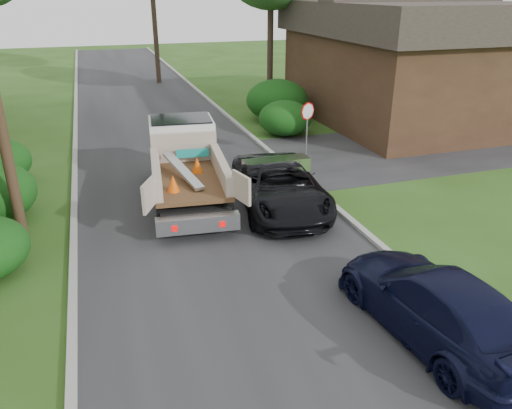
{
  "coord_description": "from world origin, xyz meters",
  "views": [
    {
      "loc": [
        -3.1,
        -9.49,
        6.69
      ],
      "look_at": [
        0.86,
        2.54,
        1.2
      ],
      "focal_mm": 35.0,
      "sensor_mm": 36.0,
      "label": 1
    }
  ],
  "objects": [
    {
      "name": "house_right",
      "position": [
        13.0,
        14.0,
        3.16
      ],
      "size": [
        9.72,
        12.96,
        6.2
      ],
      "rotation": [
        0.0,
        0.0,
        1.57
      ],
      "color": "#3B2518",
      "rests_on": "ground"
    },
    {
      "name": "flatbed_truck",
      "position": [
        -0.27,
        7.05,
        1.31
      ],
      "size": [
        3.27,
        6.57,
        2.4
      ],
      "rotation": [
        0.0,
        0.0,
        -0.1
      ],
      "color": "black",
      "rests_on": "ground"
    },
    {
      "name": "navy_suv",
      "position": [
        3.11,
        -2.5,
        0.74
      ],
      "size": [
        2.45,
        5.26,
        1.49
      ],
      "primitive_type": "imported",
      "rotation": [
        0.0,
        0.0,
        3.21
      ],
      "color": "black",
      "rests_on": "ground"
    },
    {
      "name": "ground",
      "position": [
        0.0,
        0.0,
        0.0
      ],
      "size": [
        120.0,
        120.0,
        0.0
      ],
      "primitive_type": "plane",
      "color": "#294B15",
      "rests_on": "ground"
    },
    {
      "name": "road",
      "position": [
        0.0,
        10.0,
        0.0
      ],
      "size": [
        8.0,
        90.0,
        0.02
      ],
      "primitive_type": "cube",
      "color": "#28282B",
      "rests_on": "ground"
    },
    {
      "name": "hedge_right_a",
      "position": [
        5.8,
        13.0,
        0.85
      ],
      "size": [
        2.6,
        2.6,
        1.7
      ],
      "primitive_type": "ellipsoid",
      "color": "#10410F",
      "rests_on": "ground"
    },
    {
      "name": "hedge_right_b",
      "position": [
        6.5,
        16.0,
        1.1
      ],
      "size": [
        3.38,
        3.38,
        2.21
      ],
      "primitive_type": "ellipsoid",
      "color": "#10410F",
      "rests_on": "ground"
    },
    {
      "name": "curb_left",
      "position": [
        -4.1,
        10.0,
        0.06
      ],
      "size": [
        0.2,
        90.0,
        0.12
      ],
      "primitive_type": "cube",
      "color": "#9E9E99",
      "rests_on": "ground"
    },
    {
      "name": "side_street",
      "position": [
        12.0,
        9.0,
        0.01
      ],
      "size": [
        16.0,
        7.0,
        0.02
      ],
      "primitive_type": "cube",
      "color": "#28282B",
      "rests_on": "ground"
    },
    {
      "name": "curb_right",
      "position": [
        4.1,
        10.0,
        0.06
      ],
      "size": [
        0.2,
        90.0,
        0.12
      ],
      "primitive_type": "cube",
      "color": "#9E9E99",
      "rests_on": "ground"
    },
    {
      "name": "stop_sign",
      "position": [
        5.2,
        9.0,
        1.78
      ],
      "size": [
        0.71,
        0.32,
        2.48
      ],
      "color": "slate",
      "rests_on": "ground"
    },
    {
      "name": "black_pickup",
      "position": [
        2.4,
        4.71,
        0.77
      ],
      "size": [
        3.3,
        5.84,
        1.54
      ],
      "primitive_type": "imported",
      "rotation": [
        0.0,
        0.0,
        -0.14
      ],
      "color": "black",
      "rests_on": "ground"
    }
  ]
}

